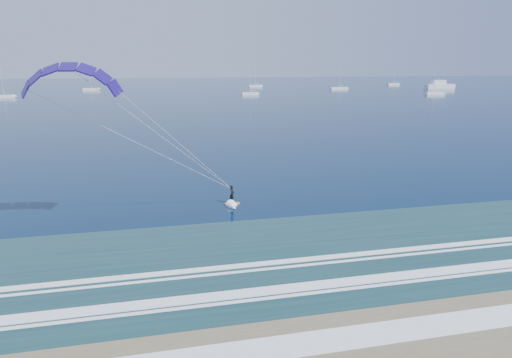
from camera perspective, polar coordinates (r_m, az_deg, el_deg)
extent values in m
plane|color=#061F3C|center=(27.62, 17.54, -17.15)|extent=(900.00, 900.00, 0.00)
cube|color=#1E423F|center=(33.86, 10.64, -10.57)|extent=(600.00, 22.00, 0.03)
cube|color=white|center=(28.71, 15.99, -15.67)|extent=(600.00, 0.90, 0.07)
cube|color=white|center=(31.82, 12.47, -12.33)|extent=(600.00, 1.10, 0.07)
cube|color=white|center=(35.10, 9.66, -9.56)|extent=(600.00, 0.70, 0.07)
cube|color=white|center=(27.20, 18.10, -17.46)|extent=(600.00, 2.00, 0.02)
cube|color=orange|center=(47.20, -3.00, -3.07)|extent=(1.54, 0.49, 0.09)
imported|color=black|center=(46.91, -3.02, -1.92)|extent=(0.69, 0.81, 1.89)
cone|color=white|center=(45.94, -2.90, -3.51)|extent=(1.31, 1.74, 1.10)
cube|color=white|center=(286.03, 21.97, 10.69)|extent=(17.17, 4.58, 2.52)
cube|color=white|center=(285.37, 21.84, 11.18)|extent=(8.01, 3.66, 2.29)
cylinder|color=silver|center=(285.30, 21.88, 11.61)|extent=(0.16, 0.16, 2.00)
cube|color=white|center=(220.49, -28.98, 9.01)|extent=(8.63, 2.40, 1.20)
cylinder|color=silver|center=(220.20, -29.17, 10.54)|extent=(0.18, 0.18, 10.66)
cylinder|color=silver|center=(220.09, -28.72, 9.40)|extent=(2.60, 0.12, 0.12)
cube|color=white|center=(262.70, -19.90, 10.50)|extent=(8.38, 2.40, 1.20)
cylinder|color=silver|center=(262.47, -20.01, 11.73)|extent=(0.18, 0.18, 10.15)
cylinder|color=silver|center=(262.50, -19.67, 10.82)|extent=(2.60, 0.12, 0.12)
cube|color=white|center=(211.67, -0.74, 10.61)|extent=(7.71, 2.40, 1.20)
cylinder|color=silver|center=(211.39, -0.74, 12.08)|extent=(0.18, 0.18, 9.63)
cylinder|color=silver|center=(211.84, -0.42, 11.00)|extent=(2.60, 0.12, 0.12)
cube|color=white|center=(284.02, -0.08, 11.55)|extent=(8.05, 2.40, 1.20)
cylinder|color=silver|center=(283.81, -0.08, 12.66)|extent=(0.18, 0.18, 9.84)
cylinder|color=silver|center=(284.23, 0.16, 11.83)|extent=(2.60, 0.12, 0.12)
cube|color=white|center=(261.53, 10.35, 11.09)|extent=(9.98, 2.40, 1.20)
cylinder|color=silver|center=(261.27, 10.42, 12.56)|extent=(0.18, 0.18, 12.24)
cylinder|color=silver|center=(261.94, 10.61, 11.39)|extent=(2.60, 0.12, 0.12)
cube|color=white|center=(228.42, 21.35, 9.93)|extent=(8.37, 2.40, 1.20)
cylinder|color=silver|center=(228.15, 21.48, 11.35)|extent=(0.18, 0.18, 10.19)
cylinder|color=silver|center=(229.01, 21.63, 10.26)|extent=(2.60, 0.12, 0.12)
cube|color=white|center=(322.37, 16.80, 11.28)|extent=(8.17, 2.40, 1.20)
cylinder|color=silver|center=(322.19, 16.87, 12.24)|extent=(0.18, 0.18, 9.60)
cylinder|color=silver|center=(322.90, 17.00, 11.52)|extent=(2.60, 0.12, 0.12)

